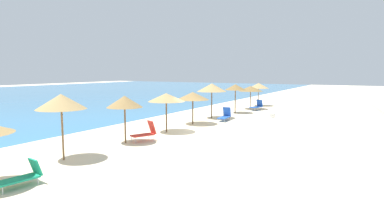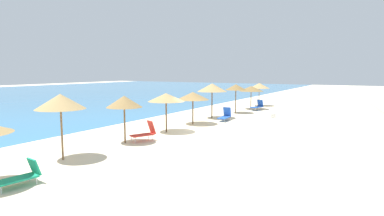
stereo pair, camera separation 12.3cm
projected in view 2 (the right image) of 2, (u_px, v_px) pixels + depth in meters
ground_plane at (201, 132)px, 21.57m from camera, size 160.00×160.00×0.00m
dune_ridge at (341, 143)px, 14.37m from camera, size 52.49×9.03×1.76m
beach_umbrella_2 at (60, 102)px, 14.59m from camera, size 2.21×2.21×3.02m
beach_umbrella_3 at (124, 102)px, 18.10m from camera, size 2.00×2.00×2.67m
beach_umbrella_4 at (166, 97)px, 21.29m from camera, size 2.41×2.41×2.59m
beach_umbrella_5 at (193, 96)px, 24.53m from camera, size 2.48×2.48×2.45m
beach_umbrella_6 at (212, 88)px, 27.58m from camera, size 2.50×2.50×2.98m
beach_umbrella_7 at (236, 87)px, 30.95m from camera, size 2.02×2.02×2.77m
beach_umbrella_8 at (251, 89)px, 34.17m from camera, size 2.54×2.54×2.44m
beach_umbrella_9 at (259, 86)px, 37.43m from camera, size 2.33×2.33×2.64m
lounge_chair_0 at (21, 176)px, 11.46m from camera, size 1.54×0.80×0.90m
lounge_chair_1 at (145, 132)px, 18.83m from camera, size 1.55×1.10×1.16m
lounge_chair_2 at (225, 116)px, 26.50m from camera, size 1.68×0.78×1.06m
lounge_chair_3 at (258, 106)px, 33.35m from camera, size 1.61×1.04×1.08m
cooler_box at (272, 116)px, 28.20m from camera, size 0.64×0.64×0.36m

